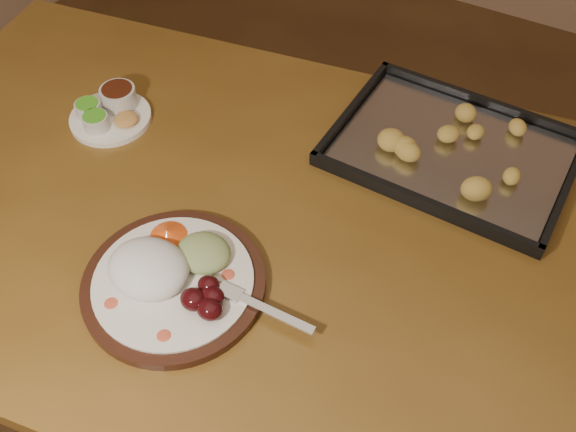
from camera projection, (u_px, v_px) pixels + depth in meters
The scene contains 5 objects.
ground at pixel (353, 421), 1.65m from camera, with size 4.00×4.00×0.00m, color brown.
dining_table at pixel (255, 250), 1.18m from camera, with size 1.62×1.12×0.75m.
dinner_plate at pixel (171, 276), 1.00m from camera, with size 0.38×0.29×0.07m.
condiment_saucer at pixel (110, 111), 1.25m from camera, with size 0.16×0.16×0.05m.
baking_tray at pixel (452, 149), 1.19m from camera, with size 0.44×0.33×0.05m.
Camera 1 is at (0.17, -0.65, 1.60)m, focal length 40.00 mm.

